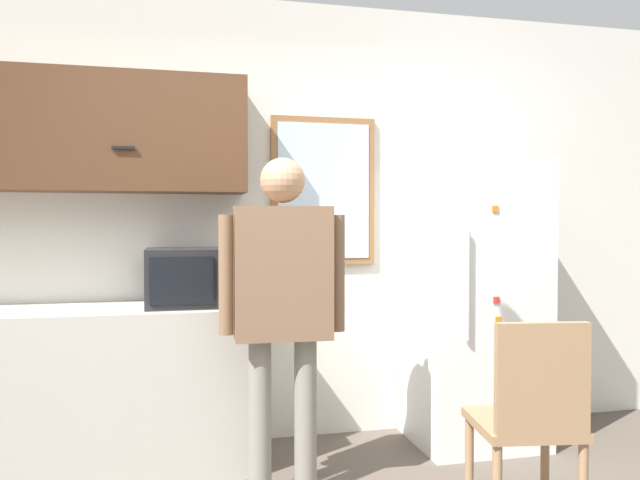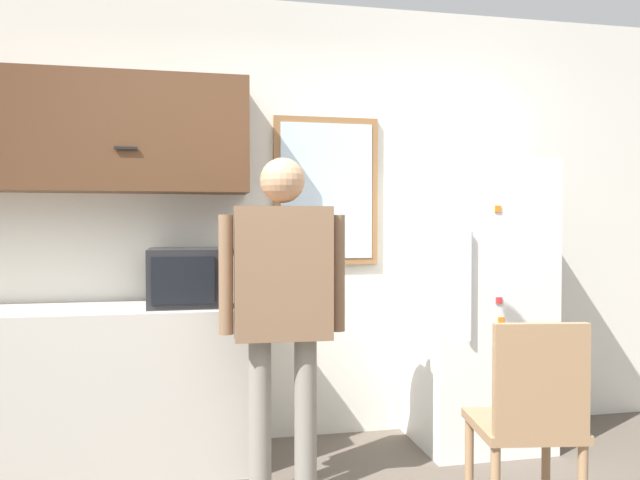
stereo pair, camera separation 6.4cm
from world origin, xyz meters
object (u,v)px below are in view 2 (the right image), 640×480
at_px(refrigerator, 476,303).
at_px(person, 283,290).
at_px(chair, 530,417).
at_px(microwave, 191,277).

bearing_deg(refrigerator, person, -158.40).
bearing_deg(chair, refrigerator, -96.19).
xyz_separation_m(refrigerator, chair, (-0.31, -1.13, -0.33)).
bearing_deg(person, refrigerator, 24.29).
relative_size(person, chair, 1.77).
distance_m(person, refrigerator, 1.37).
relative_size(person, refrigerator, 0.97).
height_order(microwave, chair, microwave).
distance_m(refrigerator, chair, 1.22).
relative_size(microwave, chair, 0.50).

